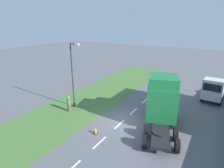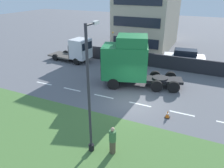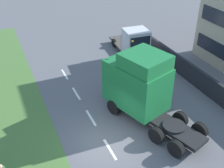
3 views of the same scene
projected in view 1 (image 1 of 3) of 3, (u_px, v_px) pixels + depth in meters
name	position (u px, v px, depth m)	size (l,w,h in m)	color
ground_plane	(123.00, 121.00, 17.82)	(120.00, 120.00, 0.00)	slate
grass_verge	(75.00, 107.00, 20.74)	(7.00, 44.00, 0.01)	#4C7538
lane_markings	(119.00, 124.00, 17.25)	(0.16, 21.00, 0.00)	white
lorry_cab	(162.00, 100.00, 16.86)	(4.54, 7.51, 4.77)	black
flatbed_truck	(213.00, 90.00, 21.70)	(2.60, 5.71, 2.86)	silver
lamp_post	(73.00, 79.00, 19.88)	(1.27, 0.31, 7.01)	black
pedestrian	(69.00, 104.00, 19.58)	(0.39, 0.39, 1.67)	brown
traffic_cone_lead	(96.00, 131.00, 15.75)	(0.36, 0.36, 0.58)	black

